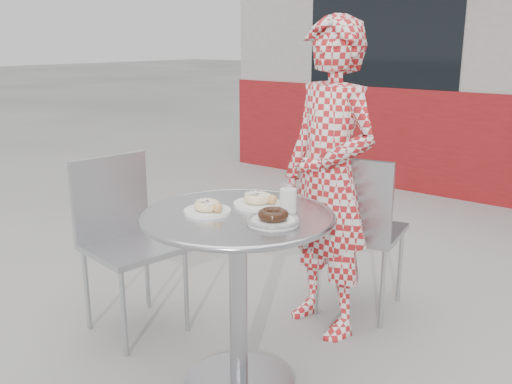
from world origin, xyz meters
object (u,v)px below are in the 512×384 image
Objects in this scene: chair_left at (134,280)px; bistro_table at (238,259)px; plate_far at (259,201)px; plate_near at (208,208)px; plate_checker at (273,219)px; seated_person at (329,180)px; chair_far at (359,262)px; milk_cup at (288,199)px.

bistro_table is at bearing -87.11° from chair_left.
bistro_table is at bearing -88.21° from plate_far.
plate_far is 0.23m from plate_near.
plate_near is (0.66, -0.13, 0.54)m from chair_left.
plate_far is 1.00× the size of plate_checker.
plate_far is 0.24m from plate_checker.
chair_left is 1.11m from seated_person.
plate_far is (-0.03, -0.85, 0.54)m from chair_far.
plate_far is 0.15m from milk_cup.
chair_left reaches higher than plate_checker.
plate_far is at bearing 77.14° from chair_far.
chair_far is 0.59m from seated_person.
bistro_table is at bearing -72.71° from seated_person.
plate_near is 0.32m from milk_cup.
milk_cup is (0.12, -0.85, 0.57)m from chair_far.
chair_left is at bearing -175.27° from milk_cup.
plate_near is at bearing -145.95° from bistro_table.
chair_left is (-0.76, 0.06, -0.32)m from bistro_table.
milk_cup is at bearing 40.02° from plate_near.
chair_far is 1.19m from plate_near.
bistro_table is 0.26m from plate_far.
seated_person is (-0.02, 0.71, 0.19)m from bistro_table.
chair_far is 7.68× the size of milk_cup.
bistro_table is 4.21× the size of plate_near.
chair_far is at bearing 83.47° from plate_near.
bistro_table is 1.04m from chair_far.
chair_far is 4.40× the size of plate_checker.
chair_left reaches higher than bistro_table.
chair_left is at bearing -174.35° from plate_far.
plate_far is 1.07× the size of plate_near.
plate_checker is at bearing 88.04° from chair_far.
chair_left is at bearing 168.73° from plate_near.
bistro_table is at bearing 34.05° from plate_near.
bistro_table is 0.83m from chair_left.
plate_near is (-0.09, -0.21, -0.00)m from plate_far.
chair_far is 4.42× the size of plate_far.
bistro_table is at bearing 177.91° from plate_checker.
chair_far is 1.21m from chair_left.
plate_far is (-0.00, 0.14, 0.21)m from bistro_table.
seated_person reaches higher than plate_near.
milk_cup reaches higher than plate_far.
seated_person is at bearing 83.94° from plate_near.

